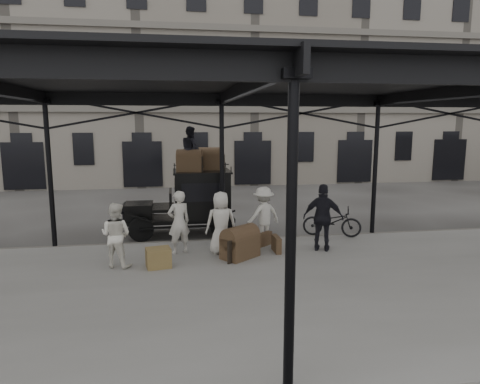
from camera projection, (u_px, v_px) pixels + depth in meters
The scene contains 18 objects.
ground at pixel (231, 264), 11.51m from camera, with size 120.00×120.00×0.00m, color #383533.
platform at pixel (243, 290), 9.55m from camera, with size 28.00×8.00×0.15m, color slate.
canopy at pixel (241, 83), 9.09m from camera, with size 22.50×9.00×4.74m.
building_frontage at pixel (194, 72), 27.92m from camera, with size 64.00×8.00×14.00m, color slate.
taxi at pixel (193, 199), 14.43m from camera, with size 3.65×1.55×2.18m.
porter_left at pixel (179, 222), 11.87m from camera, with size 0.65×0.42×1.77m, color #BCB7AC.
porter_midleft at pixel (116, 235), 10.76m from camera, with size 0.80×0.62×1.65m, color silver.
porter_centre at pixel (221, 223), 11.84m from camera, with size 0.86×0.56×1.75m, color beige.
porter_official at pixel (323, 218), 12.10m from camera, with size 1.12×0.47×1.92m, color black.
porter_right at pixel (263, 215), 12.90m from camera, with size 1.11×0.64×1.72m, color beige.
bicycle at pixel (332, 221), 13.70m from camera, with size 0.64×1.84×0.97m, color black.
porter_roof at pixel (191, 149), 14.05m from camera, with size 0.72×0.56×1.47m, color black.
steamer_trunk_roof_near at pixel (190, 162), 13.97m from camera, with size 0.82×0.50×0.60m, color #4E3324, non-canonical shape.
steamer_trunk_roof_far at pixel (211, 160), 14.52m from camera, with size 0.86×0.52×0.63m, color #4E3324, non-canonical shape.
steamer_trunk_platform at pixel (240, 244), 11.54m from camera, with size 1.00×0.61×0.73m, color #4E3324, non-canonical shape.
wicker_hamper at pixel (158, 258), 10.78m from camera, with size 0.60×0.45×0.50m, color olive.
suitcase_upright at pixel (276, 244), 12.08m from camera, with size 0.15×0.60×0.45m, color #4E3324.
suitcase_flat at pixel (264, 239), 12.66m from camera, with size 0.60×0.15×0.40m, color #4E3324.
Camera 1 is at (-1.47, -10.95, 3.78)m, focal length 32.00 mm.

